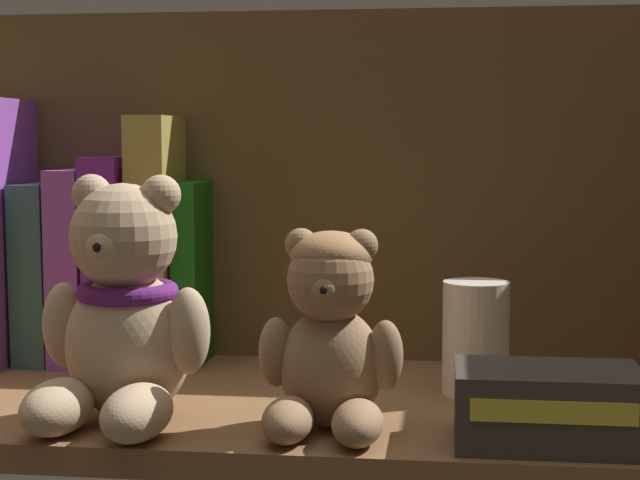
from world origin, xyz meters
The scene contains 12 objects.
shelf_board centered at (0.00, 0.00, 1.00)cm, with size 72.28×28.77×2.00cm, color brown.
shelf_back_panel centered at (0.00, 14.98, 16.64)cm, with size 74.68×1.20×33.27cm, color brown.
book_2 centered at (-26.97, 12.02, 13.71)cm, with size 2.80×14.60×23.42cm, color purple.
book_3 centered at (-23.72, 12.02, 9.98)cm, with size 3.08×11.30×15.97cm, color #345E59.
book_4 centered at (-20.38, 12.02, 10.61)cm, with size 2.96×12.06×17.21cm, color purple.
book_5 centered at (-16.91, 12.02, 11.18)cm, with size 3.35×12.26×18.36cm, color #75219D.
book_6 centered at (-13.20, 12.02, 12.95)cm, with size 3.44×11.00×21.89cm, color #AC9C45.
book_7 centered at (-10.08, 12.02, 10.07)cm, with size 2.16×9.25×16.15cm, color #146112.
teddy_bear_larger centered at (-10.28, -8.03, 9.44)cm, with size 12.87×13.25×17.42cm.
teddy_bear_smaller centered at (4.39, -8.35, 8.55)cm, with size 10.04×10.16×13.82cm.
pillar_candle centered at (14.54, 3.02, 6.43)cm, with size 5.19×5.19×8.86cm, color silver.
small_product_box centered at (18.86, -9.86, 4.51)cm, with size 11.99×7.59×5.02cm.
Camera 1 is at (12.25, -75.73, 21.77)cm, focal length 56.84 mm.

